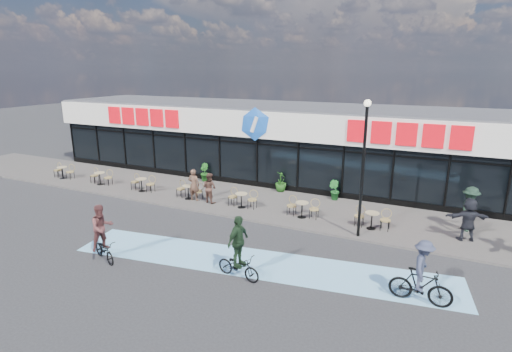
% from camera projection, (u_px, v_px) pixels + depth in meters
% --- Properties ---
extents(ground, '(120.00, 120.00, 0.00)m').
position_uv_depth(ground, '(189.00, 230.00, 17.43)').
color(ground, '#28282B').
rests_on(ground, ground).
extents(sidewalk, '(44.00, 5.00, 0.10)m').
position_uv_depth(sidewalk, '(237.00, 199.00, 21.33)').
color(sidewalk, '#4F4946').
rests_on(sidewalk, ground).
extents(bike_lane, '(14.17, 4.13, 0.01)m').
position_uv_depth(bike_lane, '(257.00, 263.00, 14.46)').
color(bike_lane, '#79BCE5').
rests_on(bike_lane, ground).
extents(building, '(30.60, 6.57, 4.75)m').
position_uv_depth(building, '(277.00, 141.00, 25.47)').
color(building, black).
rests_on(building, ground).
extents(lamp_post, '(0.28, 0.28, 5.59)m').
position_uv_depth(lamp_post, '(363.00, 159.00, 15.71)').
color(lamp_post, black).
rests_on(lamp_post, sidewalk).
extents(bistro_set_0, '(1.54, 0.62, 0.90)m').
position_uv_depth(bistro_set_0, '(64.00, 171.00, 25.14)').
color(bistro_set_0, tan).
rests_on(bistro_set_0, sidewalk).
extents(bistro_set_1, '(1.54, 0.62, 0.90)m').
position_uv_depth(bistro_set_1, '(101.00, 177.00, 23.83)').
color(bistro_set_1, tan).
rests_on(bistro_set_1, sidewalk).
extents(bistro_set_2, '(1.54, 0.62, 0.90)m').
position_uv_depth(bistro_set_2, '(143.00, 183.00, 22.52)').
color(bistro_set_2, tan).
rests_on(bistro_set_2, sidewalk).
extents(bistro_set_3, '(1.54, 0.62, 0.90)m').
position_uv_depth(bistro_set_3, '(189.00, 190.00, 21.21)').
color(bistro_set_3, tan).
rests_on(bistro_set_3, sidewalk).
extents(bistro_set_4, '(1.54, 0.62, 0.90)m').
position_uv_depth(bistro_set_4, '(242.00, 198.00, 19.90)').
color(bistro_set_4, tan).
rests_on(bistro_set_4, sidewalk).
extents(bistro_set_5, '(1.54, 0.62, 0.90)m').
position_uv_depth(bistro_set_5, '(303.00, 207.00, 18.59)').
color(bistro_set_5, tan).
rests_on(bistro_set_5, sidewalk).
extents(bistro_set_6, '(1.54, 0.62, 0.90)m').
position_uv_depth(bistro_set_6, '(372.00, 218.00, 17.28)').
color(bistro_set_6, tan).
rests_on(bistro_set_6, sidewalk).
extents(potted_plant_left, '(0.78, 0.75, 1.10)m').
position_uv_depth(potted_plant_left, '(204.00, 172.00, 24.46)').
color(potted_plant_left, '#174B15').
rests_on(potted_plant_left, sidewalk).
extents(potted_plant_mid, '(0.90, 0.90, 1.14)m').
position_uv_depth(potted_plant_mid, '(281.00, 181.00, 22.42)').
color(potted_plant_mid, '#1C4914').
rests_on(potted_plant_mid, sidewalk).
extents(potted_plant_right, '(0.71, 0.66, 1.04)m').
position_uv_depth(potted_plant_right, '(334.00, 190.00, 21.02)').
color(potted_plant_right, '#17511D').
rests_on(potted_plant_right, sidewalk).
extents(patron_left, '(0.67, 0.48, 1.70)m').
position_uv_depth(patron_left, '(194.00, 185.00, 20.79)').
color(patron_left, '#513629').
rests_on(patron_left, sidewalk).
extents(patron_right, '(0.88, 0.75, 1.58)m').
position_uv_depth(patron_right, '(210.00, 188.00, 20.50)').
color(patron_right, '#4C3027').
rests_on(patron_right, sidewalk).
extents(pedestrian_b, '(1.04, 1.41, 1.95)m').
position_uv_depth(pedestrian_b, '(469.00, 209.00, 16.89)').
color(pedestrian_b, black).
rests_on(pedestrian_b, sidewalk).
extents(pedestrian_c, '(1.74, 1.04, 1.79)m').
position_uv_depth(pedestrian_c, '(468.00, 219.00, 15.95)').
color(pedestrian_c, black).
rests_on(pedestrian_c, sidewalk).
extents(cyclist_a, '(1.72, 1.09, 2.23)m').
position_uv_depth(cyclist_a, '(238.00, 254.00, 13.23)').
color(cyclist_a, black).
rests_on(cyclist_a, ground).
extents(cyclist_b, '(1.86, 1.04, 2.02)m').
position_uv_depth(cyclist_b, '(422.00, 277.00, 11.83)').
color(cyclist_b, black).
rests_on(cyclist_b, ground).
extents(cyclist_c, '(1.64, 1.09, 2.16)m').
position_uv_depth(cyclist_c, '(103.00, 237.00, 14.44)').
color(cyclist_c, black).
rests_on(cyclist_c, ground).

